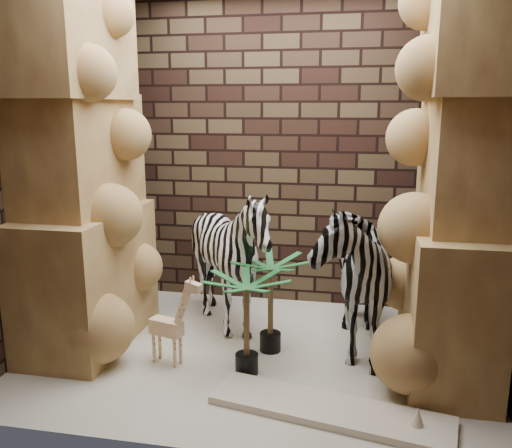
% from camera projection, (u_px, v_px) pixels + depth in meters
% --- Properties ---
extents(floor, '(3.50, 3.50, 0.00)m').
position_uv_depth(floor, '(255.00, 354.00, 4.22)').
color(floor, beige).
rests_on(floor, ground).
extents(wall_back, '(3.50, 0.00, 3.50)m').
position_uv_depth(wall_back, '(280.00, 151.00, 5.10)').
color(wall_back, black).
rests_on(wall_back, ground).
extents(wall_front, '(3.50, 0.00, 3.50)m').
position_uv_depth(wall_front, '(208.00, 192.00, 2.70)').
color(wall_front, black).
rests_on(wall_front, ground).
extents(wall_left, '(0.00, 3.00, 3.00)m').
position_uv_depth(wall_left, '(39.00, 161.00, 4.22)').
color(wall_left, black).
rests_on(wall_left, ground).
extents(wall_right, '(0.00, 3.00, 3.00)m').
position_uv_depth(wall_right, '(511.00, 171.00, 3.57)').
color(wall_right, black).
rests_on(wall_right, ground).
extents(rock_pillar_left, '(0.68, 1.30, 3.00)m').
position_uv_depth(rock_pillar_left, '(80.00, 162.00, 4.16)').
color(rock_pillar_left, tan).
rests_on(rock_pillar_left, floor).
extents(rock_pillar_right, '(0.58, 1.25, 3.00)m').
position_uv_depth(rock_pillar_right, '(459.00, 170.00, 3.63)').
color(rock_pillar_right, tan).
rests_on(rock_pillar_right, floor).
extents(zebra_right, '(0.84, 1.34, 1.50)m').
position_uv_depth(zebra_right, '(347.00, 258.00, 4.21)').
color(zebra_right, white).
rests_on(zebra_right, floor).
extents(zebra_left, '(1.19, 1.41, 1.18)m').
position_uv_depth(zebra_left, '(231.00, 266.00, 4.54)').
color(zebra_left, white).
rests_on(zebra_left, floor).
extents(giraffe_toy, '(0.41, 0.23, 0.75)m').
position_uv_depth(giraffe_toy, '(166.00, 317.00, 4.00)').
color(giraffe_toy, '#FFD5A4').
rests_on(giraffe_toy, floor).
extents(palm_front, '(0.36, 0.36, 0.79)m').
position_uv_depth(palm_front, '(271.00, 304.00, 4.20)').
color(palm_front, '#196128').
rests_on(palm_front, floor).
extents(palm_back, '(0.36, 0.36, 0.76)m').
position_uv_depth(palm_back, '(247.00, 325.00, 3.84)').
color(palm_back, '#196128').
rests_on(palm_back, floor).
extents(surfboard, '(1.59, 0.67, 0.05)m').
position_uv_depth(surfboard, '(329.00, 410.00, 3.40)').
color(surfboard, beige).
rests_on(surfboard, floor).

